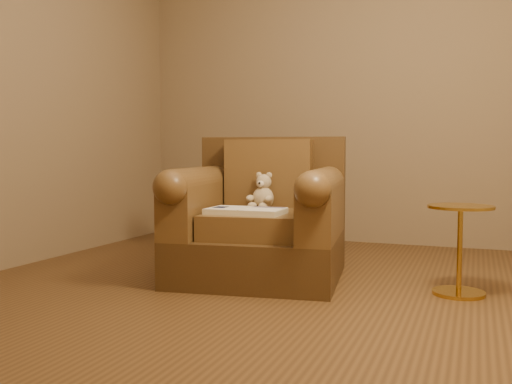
% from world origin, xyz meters
% --- Properties ---
extents(floor, '(4.00, 4.00, 0.00)m').
position_xyz_m(floor, '(0.00, 0.00, 0.00)').
color(floor, brown).
rests_on(floor, ground).
extents(armchair, '(1.14, 1.09, 0.91)m').
position_xyz_m(armchair, '(-0.29, 0.34, 0.35)').
color(armchair, '#483018').
rests_on(armchair, floor).
extents(teddy_bear, '(0.18, 0.20, 0.24)m').
position_xyz_m(teddy_bear, '(-0.30, 0.42, 0.53)').
color(teddy_bear, tan).
rests_on(teddy_bear, armchair).
extents(guidebook, '(0.46, 0.28, 0.04)m').
position_xyz_m(guidebook, '(-0.28, 0.08, 0.45)').
color(guidebook, beige).
rests_on(guidebook, armchair).
extents(side_table, '(0.36, 0.36, 0.51)m').
position_xyz_m(side_table, '(0.92, 0.31, 0.27)').
color(side_table, gold).
rests_on(side_table, floor).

